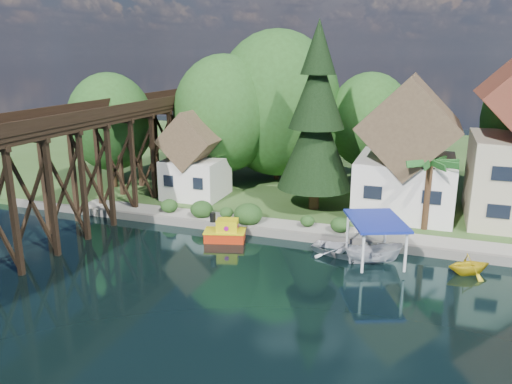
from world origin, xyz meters
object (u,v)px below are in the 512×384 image
tugboat (225,232)px  boat_canopy (375,245)px  house_left (407,156)px  trestle_bridge (80,160)px  palm_tree (430,165)px  boat_yellow (469,263)px  shed (195,160)px  conifer (316,121)px  boat_white_a (344,249)px

tugboat → boat_canopy: 10.60m
tugboat → house_left: bearing=39.9°
trestle_bridge → palm_tree: (24.78, 6.88, 0.04)m
boat_yellow → house_left: bearing=-5.1°
trestle_bridge → palm_tree: trestle_bridge is taller
house_left → palm_tree: size_ratio=1.97×
palm_tree → boat_yellow: bearing=-66.2°
shed → boat_canopy: bearing=-27.8°
shed → conifer: (10.91, -0.16, 3.97)m
boat_white_a → boat_canopy: size_ratio=0.79×
boat_canopy → conifer: bearing=124.2°
tugboat → boat_yellow: bearing=-1.2°
conifer → boat_yellow: conifer is taller
conifer → boat_canopy: size_ratio=2.77×
conifer → boat_yellow: 16.03m
trestle_bridge → boat_yellow: trestle_bridge is taller
boat_white_a → boat_yellow: 7.72m
conifer → boat_white_a: conifer is taller
shed → boat_yellow: bearing=-21.0°
trestle_bridge → conifer: 18.52m
conifer → shed: bearing=179.2°
trestle_bridge → shed: 10.69m
trestle_bridge → conifer: bearing=30.0°
boat_white_a → boat_canopy: 2.29m
boat_white_a → palm_tree: bearing=-29.3°
palm_tree → tugboat: palm_tree is taller
shed → trestle_bridge: bearing=-118.2°
trestle_bridge → boat_canopy: size_ratio=8.07×
conifer → palm_tree: conifer is taller
shed → boat_canopy: size_ratio=1.43×
shed → boat_yellow: (22.52, -8.64, -3.12)m
shed → conifer: bearing=-0.8°
boat_yellow → conifer: bearing=24.8°
boat_canopy → shed: bearing=152.2°
trestle_bridge → conifer: size_ratio=2.91×
trestle_bridge → boat_white_a: size_ratio=10.20×
trestle_bridge → boat_yellow: 27.92m
trestle_bridge → shed: size_ratio=5.63×
tugboat → boat_yellow: 16.25m
trestle_bridge → house_left: house_left is taller
boat_white_a → boat_yellow: (7.70, -0.44, 0.26)m
house_left → tugboat: bearing=-140.1°
shed → boat_white_a: (14.82, -8.20, -3.38)m
trestle_bridge → boat_yellow: size_ratio=16.37×
boat_canopy → boat_white_a: bearing=161.6°
trestle_bridge → boat_canopy: trestle_bridge is taller
palm_tree → boat_yellow: 8.23m
shed → boat_white_a: shed is taller
conifer → boat_canopy: (5.93, -8.71, -6.52)m
boat_white_a → house_left: bearing=-6.7°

